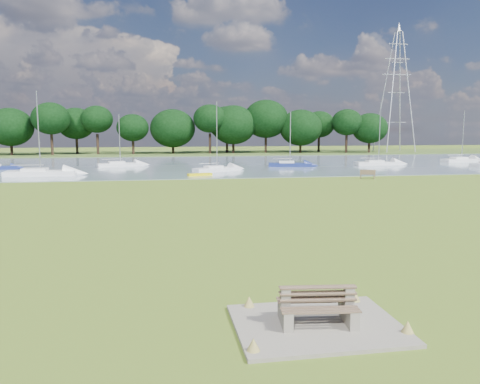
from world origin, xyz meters
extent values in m
plane|color=olive|center=(0.00, 0.00, 0.00)|extent=(220.00, 220.00, 0.00)
cube|color=slate|center=(0.00, 42.00, 0.00)|extent=(220.00, 40.00, 0.10)
cube|color=#4C6626|center=(0.00, 72.00, 0.00)|extent=(220.00, 20.00, 0.40)
cube|color=gray|center=(0.00, -14.00, 0.05)|extent=(4.20, 3.20, 0.10)
cube|color=gray|center=(-0.81, -13.91, 0.34)|extent=(0.37, 1.16, 0.48)
cube|color=gray|center=(-0.81, -13.91, 0.78)|extent=(0.26, 0.22, 0.60)
cube|color=gray|center=(0.81, -14.09, 0.34)|extent=(0.37, 1.16, 0.48)
cube|color=gray|center=(0.81, -14.09, 0.78)|extent=(0.26, 0.22, 0.60)
cube|color=brown|center=(-0.04, -14.36, 0.59)|extent=(2.00, 0.66, 0.04)
cube|color=brown|center=(-0.01, -14.09, 0.92)|extent=(1.97, 0.36, 0.48)
cube|color=brown|center=(0.04, -13.64, 0.59)|extent=(2.00, 0.66, 0.04)
cube|color=brown|center=(0.01, -13.91, 0.92)|extent=(1.97, 0.36, 0.48)
cube|color=brown|center=(16.36, 19.90, 0.23)|extent=(0.24, 0.46, 0.47)
cube|color=brown|center=(17.59, 19.42, 0.23)|extent=(0.24, 0.46, 0.47)
cube|color=brown|center=(16.98, 19.66, 0.47)|extent=(1.59, 0.98, 0.05)
cube|color=brown|center=(16.90, 19.47, 0.71)|extent=(1.44, 0.60, 0.46)
cube|color=yellow|center=(0.33, 25.14, 0.18)|extent=(2.73, 1.36, 0.27)
cylinder|color=#AAACB2|center=(44.20, 67.83, 12.80)|extent=(0.22, 0.22, 25.20)
cylinder|color=#AAACB2|center=(48.54, 67.83, 12.80)|extent=(0.22, 0.22, 25.20)
cylinder|color=#AAACB2|center=(44.20, 72.17, 12.80)|extent=(0.22, 0.22, 25.20)
cylinder|color=#AAACB2|center=(48.54, 72.17, 12.80)|extent=(0.22, 0.22, 25.20)
cube|color=#AAACB2|center=(46.37, 70.00, 16.58)|extent=(6.51, 0.14, 0.14)
cube|color=#AAACB2|center=(46.37, 70.00, 19.85)|extent=(5.39, 0.14, 0.14)
cube|color=#AAACB2|center=(46.37, 70.00, 22.88)|extent=(4.28, 0.14, 0.14)
cone|color=#AAACB2|center=(46.37, 70.00, 26.33)|extent=(1.12, 1.12, 1.86)
cylinder|color=black|center=(-30.00, 68.00, 1.84)|extent=(0.46, 0.46, 3.28)
ellipsoid|color=black|center=(-30.00, 68.00, 5.85)|extent=(8.37, 8.37, 7.11)
cylinder|color=black|center=(-23.00, 68.00, 1.97)|extent=(0.46, 0.46, 3.55)
ellipsoid|color=black|center=(-23.00, 68.00, 6.31)|extent=(6.51, 6.51, 5.53)
cylinder|color=black|center=(-16.00, 68.00, 2.11)|extent=(0.46, 0.46, 3.82)
ellipsoid|color=black|center=(-16.00, 68.00, 6.77)|extent=(7.44, 7.44, 6.32)
cylinder|color=black|center=(-9.00, 68.00, 1.71)|extent=(0.46, 0.46, 3.01)
ellipsoid|color=black|center=(-9.00, 68.00, 5.39)|extent=(8.37, 8.37, 7.11)
cylinder|color=black|center=(-2.00, 68.00, 1.84)|extent=(0.46, 0.46, 3.28)
ellipsoid|color=black|center=(-2.00, 68.00, 5.85)|extent=(6.51, 6.51, 5.53)
cylinder|color=black|center=(5.00, 68.00, 1.97)|extent=(0.46, 0.46, 3.55)
ellipsoid|color=black|center=(5.00, 68.00, 6.31)|extent=(7.44, 7.44, 6.32)
cylinder|color=black|center=(12.00, 68.00, 2.11)|extent=(0.46, 0.46, 3.82)
ellipsoid|color=black|center=(12.00, 68.00, 6.77)|extent=(8.37, 8.37, 7.11)
cylinder|color=black|center=(19.00, 68.00, 1.71)|extent=(0.46, 0.46, 3.01)
ellipsoid|color=black|center=(19.00, 68.00, 5.39)|extent=(6.51, 6.51, 5.53)
cylinder|color=black|center=(26.00, 68.00, 1.84)|extent=(0.46, 0.46, 3.28)
ellipsoid|color=black|center=(26.00, 68.00, 5.85)|extent=(7.44, 7.44, 6.32)
cylinder|color=black|center=(33.00, 68.00, 1.97)|extent=(0.46, 0.46, 3.55)
ellipsoid|color=black|center=(33.00, 68.00, 6.31)|extent=(8.37, 8.37, 7.11)
cylinder|color=black|center=(40.00, 68.00, 2.11)|extent=(0.46, 0.46, 3.82)
ellipsoid|color=black|center=(40.00, 68.00, 6.77)|extent=(6.51, 6.51, 5.53)
cube|color=white|center=(-9.11, 39.34, 0.38)|extent=(6.15, 3.10, 0.66)
cube|color=white|center=(-9.56, 39.22, 0.78)|extent=(2.33, 1.78, 0.42)
cylinder|color=#A5A8AD|center=(-9.11, 39.34, 3.75)|extent=(0.11, 0.11, 6.45)
cube|color=white|center=(41.53, 39.67, 0.40)|extent=(6.70, 2.86, 0.70)
cube|color=white|center=(41.02, 39.59, 0.83)|extent=(2.48, 1.78, 0.45)
cylinder|color=#A5A8AD|center=(41.53, 39.67, 4.16)|extent=(0.12, 0.12, 7.22)
cube|color=white|center=(-16.54, 28.04, 0.42)|extent=(7.30, 2.12, 0.75)
cube|color=white|center=(-17.12, 28.03, 0.88)|extent=(2.57, 1.63, 0.48)
cylinder|color=#A5A8AD|center=(-16.54, 28.04, 4.81)|extent=(0.13, 0.13, 8.45)
cube|color=navy|center=(13.25, 35.43, 0.39)|extent=(5.89, 2.76, 0.69)
cube|color=white|center=(12.80, 35.52, 0.81)|extent=(2.21, 1.64, 0.44)
cylinder|color=#A5A8AD|center=(13.25, 35.43, 3.91)|extent=(0.12, 0.12, 6.74)
cube|color=white|center=(2.80, 30.13, 0.36)|extent=(6.03, 3.94, 0.63)
cube|color=white|center=(2.37, 29.94, 0.74)|extent=(2.41, 2.03, 0.40)
cylinder|color=#A5A8AD|center=(2.80, 30.13, 4.35)|extent=(0.11, 0.11, 7.70)
cube|color=white|center=(26.08, 35.78, 0.37)|extent=(6.47, 2.05, 0.64)
cube|color=white|center=(25.56, 35.80, 0.76)|extent=(2.30, 1.50, 0.41)
cylinder|color=#A5A8AD|center=(26.08, 35.78, 4.61)|extent=(0.11, 0.11, 8.21)
camera|label=1|loc=(-3.87, -24.91, 5.02)|focal=35.00mm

